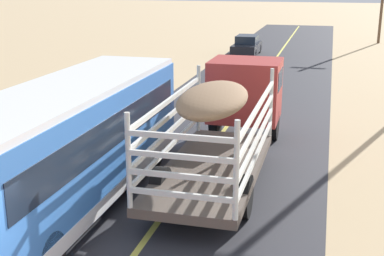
{
  "coord_description": "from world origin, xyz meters",
  "views": [
    {
      "loc": [
        3.77,
        -5.97,
        5.82
      ],
      "look_at": [
        0.0,
        8.35,
        1.5
      ],
      "focal_mm": 48.85,
      "sensor_mm": 36.0,
      "label": 1
    }
  ],
  "objects_px": {
    "livestock_truck": "(235,104)",
    "bus": "(70,143)",
    "boulder_near_shoulder": "(127,62)",
    "car_far": "(247,46)"
  },
  "relations": [
    {
      "from": "livestock_truck",
      "to": "car_far",
      "type": "xyz_separation_m",
      "value": [
        -3.26,
        23.3,
        -1.1
      ]
    },
    {
      "from": "bus",
      "to": "car_far",
      "type": "relative_size",
      "value": 2.27
    },
    {
      "from": "livestock_truck",
      "to": "bus",
      "type": "distance_m",
      "value": 6.0
    },
    {
      "from": "livestock_truck",
      "to": "boulder_near_shoulder",
      "type": "relative_size",
      "value": 7.96
    },
    {
      "from": "car_far",
      "to": "livestock_truck",
      "type": "bearing_deg",
      "value": -82.04
    },
    {
      "from": "livestock_truck",
      "to": "boulder_near_shoulder",
      "type": "xyz_separation_m",
      "value": [
        -10.08,
        15.81,
        -1.45
      ]
    },
    {
      "from": "livestock_truck",
      "to": "bus",
      "type": "height_order",
      "value": "bus"
    },
    {
      "from": "livestock_truck",
      "to": "bus",
      "type": "xyz_separation_m",
      "value": [
        -3.33,
        -4.99,
        -0.04
      ]
    },
    {
      "from": "bus",
      "to": "boulder_near_shoulder",
      "type": "relative_size",
      "value": 8.21
    },
    {
      "from": "car_far",
      "to": "boulder_near_shoulder",
      "type": "bearing_deg",
      "value": -132.33
    }
  ]
}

